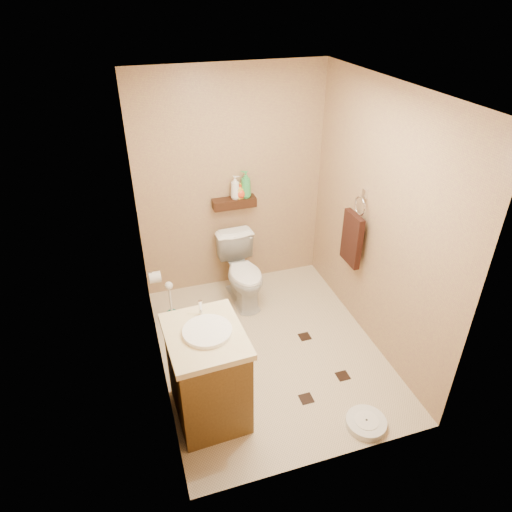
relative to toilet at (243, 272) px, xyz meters
name	(u,v)px	position (x,y,z in m)	size (l,w,h in m)	color
ground	(269,348)	(0.01, -0.83, -0.36)	(2.50, 2.50, 0.00)	beige
wall_back	(232,184)	(0.01, 0.42, 0.84)	(2.00, 0.04, 2.40)	#9E755A
wall_front	(339,337)	(0.01, -2.08, 0.84)	(2.00, 0.04, 2.40)	#9E755A
wall_left	(148,259)	(-0.99, -0.83, 0.84)	(0.04, 2.50, 2.40)	#9E755A
wall_right	(378,223)	(1.01, -0.83, 0.84)	(0.04, 2.50, 2.40)	#9E755A
ceiling	(274,88)	(0.01, -0.83, 2.04)	(2.00, 2.50, 0.02)	silver
wall_shelf	(234,203)	(0.01, 0.34, 0.66)	(0.46, 0.14, 0.10)	#351A0E
floor_accents	(273,352)	(0.04, -0.90, -0.36)	(1.11, 1.39, 0.01)	black
toilet	(243,272)	(0.00, 0.00, 0.00)	(0.41, 0.71, 0.72)	white
vanity	(208,373)	(-0.69, -1.39, 0.07)	(0.60, 0.71, 0.97)	brown
bathroom_scale	(366,423)	(0.46, -1.90, -0.33)	(0.42, 0.42, 0.06)	white
toilet_brush	(171,309)	(-0.81, -0.16, -0.19)	(0.11, 0.11, 0.50)	#18615F
towel_ring	(353,237)	(0.93, -0.58, 0.58)	(0.12, 0.30, 0.76)	silver
toilet_paper	(155,277)	(-0.93, -0.18, 0.24)	(0.12, 0.11, 0.12)	white
bottle_a	(235,187)	(0.02, 0.34, 0.83)	(0.10, 0.10, 0.25)	silver
bottle_b	(240,190)	(0.08, 0.34, 0.79)	(0.07, 0.08, 0.17)	gold
bottle_c	(240,191)	(0.08, 0.34, 0.78)	(0.12, 0.12, 0.15)	#E8431B
bottle_d	(246,184)	(0.14, 0.34, 0.85)	(0.11, 0.11, 0.29)	green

